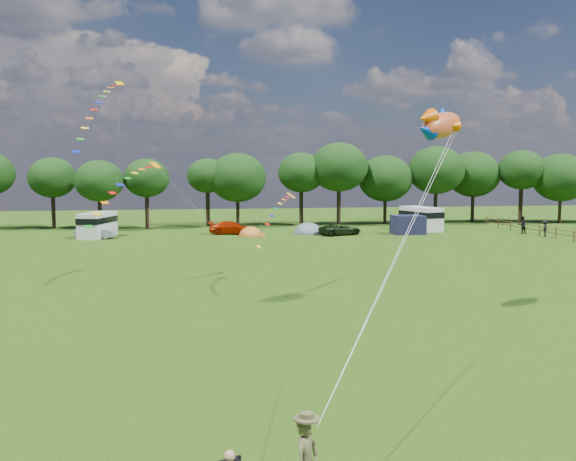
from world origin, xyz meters
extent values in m
plane|color=black|center=(0.00, 0.00, 0.00)|extent=(180.00, 180.00, 0.00)
cylinder|color=black|center=(-20.03, 56.31, 1.95)|extent=(0.47, 0.47, 3.90)
ellipsoid|color=black|center=(-20.03, 56.31, 6.00)|extent=(5.58, 5.58, 4.74)
cylinder|color=black|center=(-14.36, 53.27, 1.78)|extent=(0.44, 0.44, 3.56)
ellipsoid|color=black|center=(-14.36, 53.27, 5.64)|extent=(5.56, 5.56, 4.73)
cylinder|color=black|center=(-9.09, 54.23, 1.98)|extent=(0.47, 0.47, 3.95)
ellipsoid|color=black|center=(-9.09, 54.23, 5.95)|extent=(5.33, 5.33, 4.53)
cylinder|color=black|center=(-1.92, 56.03, 2.17)|extent=(0.50, 0.50, 4.33)
ellipsoid|color=black|center=(-1.92, 56.03, 6.19)|extent=(4.95, 4.95, 4.21)
cylinder|color=black|center=(1.70, 55.56, 1.66)|extent=(0.43, 0.43, 3.31)
ellipsoid|color=black|center=(1.70, 55.56, 5.95)|extent=(7.03, 7.03, 5.98)
cylinder|color=black|center=(9.66, 55.80, 2.18)|extent=(0.50, 0.50, 4.36)
ellipsoid|color=black|center=(9.66, 55.80, 6.56)|extent=(5.84, 5.84, 4.97)
cylinder|color=black|center=(14.25, 54.92, 2.27)|extent=(0.51, 0.51, 4.55)
ellipsoid|color=black|center=(14.25, 54.92, 7.23)|extent=(7.15, 7.15, 6.08)
cylinder|color=black|center=(20.49, 55.63, 1.61)|extent=(0.42, 0.42, 3.21)
ellipsoid|color=black|center=(20.49, 55.63, 5.80)|extent=(6.90, 6.90, 5.86)
cylinder|color=black|center=(26.98, 54.96, 2.09)|extent=(0.48, 0.48, 4.17)
ellipsoid|color=black|center=(26.98, 54.96, 6.86)|extent=(7.16, 7.16, 6.09)
cylinder|color=black|center=(32.97, 56.89, 1.83)|extent=(0.45, 0.45, 3.66)
ellipsoid|color=black|center=(32.97, 56.89, 6.31)|extent=(7.05, 7.05, 5.99)
cylinder|color=black|center=(38.41, 54.37, 2.32)|extent=(0.52, 0.52, 4.65)
ellipsoid|color=black|center=(38.41, 54.37, 6.88)|extent=(5.96, 5.96, 5.06)
cylinder|color=black|center=(43.16, 53.04, 1.59)|extent=(0.42, 0.42, 3.19)
ellipsoid|color=black|center=(43.16, 53.04, 5.89)|extent=(7.23, 7.23, 6.14)
cylinder|color=#472D19|center=(32.00, 33.00, 0.60)|extent=(0.12, 0.12, 1.20)
cylinder|color=#472D19|center=(32.00, 36.00, 0.60)|extent=(0.12, 0.12, 1.20)
cylinder|color=#472D19|center=(32.00, 34.50, 0.95)|extent=(0.08, 3.00, 0.08)
cylinder|color=#472D19|center=(32.00, 34.50, 0.55)|extent=(0.08, 3.00, 0.08)
cylinder|color=#472D19|center=(32.00, 39.00, 0.60)|extent=(0.12, 0.12, 1.20)
cylinder|color=#472D19|center=(32.00, 37.50, 0.95)|extent=(0.08, 3.00, 0.08)
cylinder|color=#472D19|center=(32.00, 37.50, 0.55)|extent=(0.08, 3.00, 0.08)
cylinder|color=#472D19|center=(32.00, 42.00, 0.60)|extent=(0.12, 0.12, 1.20)
cylinder|color=#472D19|center=(32.00, 40.50, 0.95)|extent=(0.08, 3.00, 0.08)
cylinder|color=#472D19|center=(32.00, 40.50, 0.55)|extent=(0.08, 3.00, 0.08)
cylinder|color=#472D19|center=(32.00, 45.00, 0.60)|extent=(0.12, 0.12, 1.20)
cylinder|color=#472D19|center=(32.00, 43.50, 0.95)|extent=(0.08, 3.00, 0.08)
cylinder|color=#472D19|center=(32.00, 43.50, 0.55)|extent=(0.08, 3.00, 0.08)
cylinder|color=#472D19|center=(32.00, 48.00, 0.60)|extent=(0.12, 0.12, 1.20)
cylinder|color=#472D19|center=(32.00, 46.50, 0.95)|extent=(0.08, 3.00, 0.08)
cylinder|color=#472D19|center=(32.00, 46.50, 0.55)|extent=(0.08, 3.00, 0.08)
cylinder|color=#472D19|center=(32.00, 51.00, 0.60)|extent=(0.12, 0.12, 1.20)
cylinder|color=#472D19|center=(32.00, 49.50, 0.95)|extent=(0.08, 3.00, 0.08)
cylinder|color=#472D19|center=(32.00, 49.50, 0.55)|extent=(0.08, 3.00, 0.08)
imported|color=#96979E|center=(-13.72, 43.83, 0.65)|extent=(3.80, 1.74, 1.30)
imported|color=#9B1800|center=(0.17, 45.83, 0.70)|extent=(4.97, 3.01, 1.39)
imported|color=black|center=(11.47, 43.06, 0.63)|extent=(5.03, 3.42, 1.26)
cube|color=silver|center=(-13.63, 44.99, 1.28)|extent=(3.61, 5.54, 2.56)
cube|color=black|center=(-13.63, 44.99, 1.80)|extent=(3.68, 5.65, 0.61)
cylinder|color=black|center=(-14.11, 43.45, 0.36)|extent=(0.77, 0.47, 0.72)
cylinder|color=black|center=(-13.15, 46.53, 0.36)|extent=(0.77, 0.47, 0.72)
cube|color=silver|center=(21.79, 46.54, 1.35)|extent=(3.62, 5.80, 2.69)
cube|color=black|center=(21.79, 46.54, 1.90)|extent=(3.69, 5.91, 0.64)
cylinder|color=black|center=(22.23, 44.90, 0.38)|extent=(0.80, 0.47, 0.76)
cylinder|color=black|center=(21.35, 48.18, 0.38)|extent=(0.80, 0.47, 0.76)
ellipsoid|color=#B8661F|center=(1.97, 43.47, 0.02)|extent=(2.42, 2.78, 1.99)
cylinder|color=#B8661F|center=(1.97, 43.47, 0.04)|extent=(2.54, 2.54, 0.08)
ellipsoid|color=slate|center=(8.44, 45.20, 0.02)|extent=(3.07, 3.53, 2.40)
cylinder|color=slate|center=(8.44, 45.20, 0.04)|extent=(3.22, 3.22, 0.08)
cube|color=#191836|center=(18.94, 42.97, 1.01)|extent=(3.25, 2.65, 2.02)
sphere|color=tan|center=(-4.24, -10.27, 1.24)|extent=(0.23, 0.23, 0.23)
ellipsoid|color=#CA4E26|center=(7.23, 6.64, 9.07)|extent=(3.20, 2.71, 1.79)
ellipsoid|color=yellow|center=(7.23, 6.64, 8.93)|extent=(2.00, 1.69, 0.98)
cone|color=#DE5500|center=(6.12, 5.87, 9.35)|extent=(1.35, 1.27, 0.94)
cone|color=#0034C1|center=(6.12, 5.87, 8.79)|extent=(1.35, 1.27, 0.94)
cone|color=#0034C1|center=(7.31, 6.69, 9.65)|extent=(0.99, 1.03, 0.80)
sphere|color=white|center=(7.92, 7.52, 9.24)|extent=(0.30, 0.30, 0.30)
sphere|color=black|center=(7.96, 7.60, 9.24)|extent=(0.15, 0.15, 0.15)
cube|color=#E5A000|center=(-9.77, 29.98, 13.71)|extent=(0.73, 0.69, 0.36)
cube|color=red|center=(-10.04, 29.49, 13.49)|extent=(0.57, 0.41, 0.10)
cube|color=orange|center=(-10.31, 28.99, 13.22)|extent=(0.57, 0.41, 0.11)
cube|color=yellow|center=(-10.58, 28.50, 12.88)|extent=(0.57, 0.41, 0.12)
cube|color=#198C1E|center=(-10.85, 28.00, 12.45)|extent=(0.57, 0.40, 0.13)
cube|color=#0C1EB2|center=(-11.12, 27.51, 11.95)|extent=(0.57, 0.40, 0.14)
cube|color=red|center=(-11.39, 27.01, 11.36)|extent=(0.56, 0.39, 0.15)
cube|color=orange|center=(-11.66, 26.52, 10.70)|extent=(0.56, 0.39, 0.15)
cube|color=yellow|center=(-11.93, 26.02, 9.95)|extent=(0.56, 0.38, 0.16)
cube|color=#198C1E|center=(-12.20, 25.53, 9.13)|extent=(0.56, 0.38, 0.17)
cube|color=#0C1EB2|center=(-12.47, 25.03, 8.22)|extent=(0.55, 0.37, 0.18)
cube|color=#FF9E01|center=(-6.71, 19.15, 7.23)|extent=(0.83, 0.86, 0.41)
cube|color=red|center=(-7.11, 18.70, 7.12)|extent=(0.52, 0.65, 0.11)
cube|color=orange|center=(-7.52, 18.25, 6.98)|extent=(0.52, 0.64, 0.13)
cube|color=yellow|center=(-7.92, 17.80, 6.75)|extent=(0.52, 0.64, 0.14)
cube|color=#198C1E|center=(-8.33, 17.35, 6.44)|extent=(0.51, 0.64, 0.15)
cube|color=#0C1EB2|center=(-8.73, 16.90, 6.05)|extent=(0.51, 0.64, 0.16)
cube|color=red|center=(-9.14, 16.45, 5.58)|extent=(0.50, 0.64, 0.17)
cube|color=orange|center=(-9.54, 16.00, 5.04)|extent=(0.50, 0.63, 0.18)
cube|color=yellow|center=(-9.95, 15.55, 4.41)|extent=(0.49, 0.63, 0.19)
cube|color=#198C1E|center=(-10.35, 15.10, 3.70)|extent=(0.49, 0.62, 0.19)
cube|color=gold|center=(1.44, 15.43, 5.39)|extent=(0.66, 0.70, 0.35)
cube|color=red|center=(1.12, 14.89, 5.32)|extent=(0.39, 0.55, 0.10)
cube|color=orange|center=(0.81, 14.35, 5.21)|extent=(0.39, 0.55, 0.11)
cube|color=yellow|center=(0.49, 13.81, 5.01)|extent=(0.39, 0.55, 0.12)
cube|color=#198C1E|center=(0.18, 13.27, 4.74)|extent=(0.38, 0.55, 0.12)
cube|color=#0C1EB2|center=(-0.14, 12.73, 4.39)|extent=(0.38, 0.55, 0.13)
cube|color=red|center=(-0.45, 12.19, 3.96)|extent=(0.37, 0.55, 0.14)
cube|color=orange|center=(-0.77, 11.65, 3.45)|extent=(0.37, 0.54, 0.15)
cube|color=yellow|center=(-1.08, 11.11, 2.85)|extent=(0.36, 0.54, 0.16)
imported|color=black|center=(31.30, 41.30, 0.96)|extent=(1.02, 0.73, 1.91)
imported|color=black|center=(32.01, 38.11, 0.87)|extent=(1.20, 1.10, 1.73)
camera|label=1|loc=(-5.13, -22.71, 6.99)|focal=40.00mm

